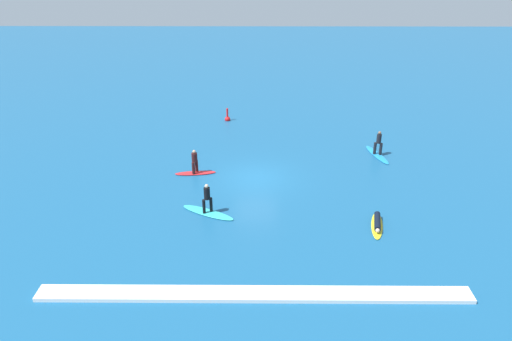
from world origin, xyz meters
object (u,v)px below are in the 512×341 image
Objects in this scene: surfer_on_blue_board at (378,149)px; marker_buoy at (227,118)px; surfer_on_yellow_board at (377,223)px; surfer_on_teal_board at (208,207)px; surfer_on_red_board at (195,167)px.

surfer_on_blue_board reaches higher than marker_buoy.
surfer_on_blue_board reaches higher than surfer_on_yellow_board.
surfer_on_blue_board is at bearing -33.13° from marker_buoy.
marker_buoy is at bearing 43.52° from surfer_on_blue_board.
surfer_on_teal_board reaches higher than surfer_on_red_board.
surfer_on_teal_board is 5.00m from surfer_on_red_board.
surfer_on_teal_board is at bearing -90.54° from marker_buoy.
surfer_on_blue_board is (10.83, 7.78, 0.04)m from surfer_on_teal_board.
surfer_on_red_board reaches higher than surfer_on_yellow_board.
surfer_on_blue_board is (12.10, 2.95, -0.02)m from surfer_on_red_board.
surfer_on_blue_board is at bearing 63.44° from surfer_on_teal_board.
surfer_on_yellow_board is at bearing 153.89° from surfer_on_blue_board.
marker_buoy is (-8.66, 15.97, 0.04)m from surfer_on_yellow_board.
surfer_on_red_board is 12.46m from surfer_on_blue_board.
surfer_on_red_board is at bearing -108.76° from surfer_on_yellow_board.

